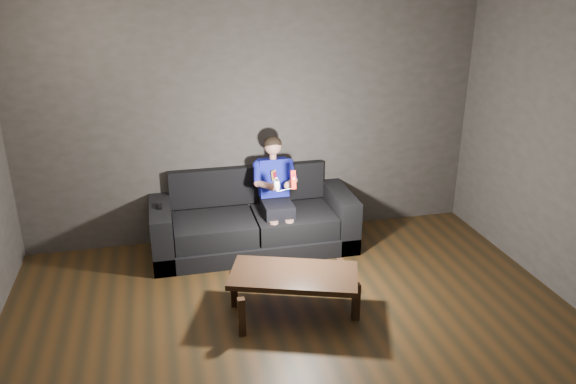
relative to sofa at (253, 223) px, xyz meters
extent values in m
plane|color=black|center=(0.10, -2.17, -0.27)|extent=(5.00, 5.00, 0.00)
cube|color=#35312D|center=(0.10, 0.33, 1.08)|extent=(5.00, 0.04, 2.70)
cube|color=black|center=(0.00, -0.03, -0.18)|extent=(2.15, 0.93, 0.19)
cube|color=black|center=(-0.43, -0.13, 0.03)|extent=(0.84, 0.65, 0.22)
cube|color=black|center=(0.43, -0.13, 0.03)|extent=(0.84, 0.65, 0.22)
cube|color=black|center=(0.00, 0.32, 0.35)|extent=(1.72, 0.21, 0.42)
cube|color=black|center=(-0.97, -0.03, 0.02)|extent=(0.21, 0.93, 0.59)
cube|color=black|center=(0.97, -0.03, 0.02)|extent=(0.21, 0.93, 0.59)
cube|color=black|center=(0.24, -0.15, 0.21)|extent=(0.31, 0.39, 0.14)
cube|color=#13068D|center=(0.24, 0.06, 0.49)|extent=(0.31, 0.22, 0.43)
cube|color=yellow|center=(0.24, -0.03, 0.55)|extent=(0.09, 0.09, 0.10)
cube|color=#A9102E|center=(0.24, -0.04, 0.55)|extent=(0.06, 0.06, 0.07)
cylinder|color=tan|center=(0.24, 0.06, 0.72)|extent=(0.07, 0.07, 0.06)
sphere|color=tan|center=(0.24, 0.06, 0.84)|extent=(0.18, 0.18, 0.18)
ellipsoid|color=black|center=(0.24, 0.07, 0.86)|extent=(0.19, 0.19, 0.17)
cylinder|color=#13068D|center=(0.05, -0.01, 0.56)|extent=(0.08, 0.23, 0.20)
cylinder|color=#13068D|center=(0.43, -0.01, 0.56)|extent=(0.08, 0.23, 0.20)
cylinder|color=tan|center=(0.11, -0.17, 0.52)|extent=(0.14, 0.24, 0.11)
cylinder|color=tan|center=(0.39, -0.17, 0.52)|extent=(0.14, 0.24, 0.11)
sphere|color=tan|center=(0.17, -0.27, 0.51)|extent=(0.09, 0.09, 0.09)
sphere|color=tan|center=(0.33, -0.27, 0.51)|extent=(0.09, 0.09, 0.09)
cylinder|color=tan|center=(0.16, -0.35, -0.01)|extent=(0.09, 0.09, 0.35)
cylinder|color=tan|center=(0.33, -0.35, -0.01)|extent=(0.09, 0.09, 0.35)
cube|color=red|center=(0.33, -0.49, 0.65)|extent=(0.05, 0.07, 0.19)
cube|color=maroon|center=(0.33, -0.51, 0.71)|extent=(0.03, 0.01, 0.03)
cylinder|color=white|center=(0.33, -0.51, 0.64)|extent=(0.02, 0.01, 0.02)
ellipsoid|color=white|center=(0.17, -0.49, 0.61)|extent=(0.07, 0.10, 0.15)
cylinder|color=black|center=(0.17, -0.52, 0.67)|extent=(0.03, 0.01, 0.03)
cube|color=black|center=(-0.97, -0.08, 0.33)|extent=(0.04, 0.14, 0.03)
cube|color=black|center=(-0.97, -0.04, 0.34)|extent=(0.02, 0.02, 0.00)
cube|color=black|center=(0.12, -1.37, 0.10)|extent=(1.21, 0.88, 0.05)
cube|color=black|center=(-0.37, -1.59, -0.10)|extent=(0.06, 0.06, 0.35)
cube|color=black|center=(0.62, -1.59, -0.10)|extent=(0.06, 0.06, 0.35)
cube|color=black|center=(-0.37, -1.15, -0.10)|extent=(0.06, 0.06, 0.35)
cube|color=black|center=(0.62, -1.15, -0.10)|extent=(0.06, 0.06, 0.35)
camera|label=1|loc=(-0.90, -5.48, 2.54)|focal=35.00mm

